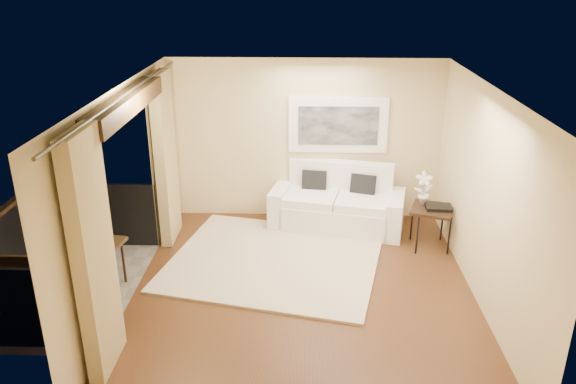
{
  "coord_description": "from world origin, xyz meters",
  "views": [
    {
      "loc": [
        -0.0,
        -6.48,
        4.01
      ],
      "look_at": [
        -0.23,
        0.92,
        1.05
      ],
      "focal_mm": 35.0,
      "sensor_mm": 36.0,
      "label": 1
    }
  ],
  "objects_px": {
    "side_table": "(432,212)",
    "ice_bucket": "(83,233)",
    "bistro_table": "(97,250)",
    "sofa": "(338,205)",
    "balcony_chair_near": "(15,288)",
    "balcony_chair_far": "(80,242)",
    "orchid": "(424,188)"
  },
  "relations": [
    {
      "from": "sofa",
      "to": "balcony_chair_far",
      "type": "xyz_separation_m",
      "value": [
        -3.6,
        -1.85,
        0.18
      ]
    },
    {
      "from": "bistro_table",
      "to": "balcony_chair_far",
      "type": "relative_size",
      "value": 0.74
    },
    {
      "from": "sofa",
      "to": "bistro_table",
      "type": "xyz_separation_m",
      "value": [
        -3.24,
        -2.18,
        0.25
      ]
    },
    {
      "from": "orchid",
      "to": "balcony_chair_near",
      "type": "distance_m",
      "value": 5.74
    },
    {
      "from": "side_table",
      "to": "bistro_table",
      "type": "relative_size",
      "value": 1.08
    },
    {
      "from": "balcony_chair_far",
      "to": "ice_bucket",
      "type": "bearing_deg",
      "value": 138.86
    },
    {
      "from": "side_table",
      "to": "ice_bucket",
      "type": "height_order",
      "value": "ice_bucket"
    },
    {
      "from": "bistro_table",
      "to": "balcony_chair_near",
      "type": "distance_m",
      "value": 1.08
    },
    {
      "from": "side_table",
      "to": "balcony_chair_near",
      "type": "bearing_deg",
      "value": -157.2
    },
    {
      "from": "sofa",
      "to": "balcony_chair_near",
      "type": "relative_size",
      "value": 2.53
    },
    {
      "from": "orchid",
      "to": "sofa",
      "type": "bearing_deg",
      "value": 154.58
    },
    {
      "from": "sofa",
      "to": "side_table",
      "type": "distance_m",
      "value": 1.58
    },
    {
      "from": "side_table",
      "to": "balcony_chair_far",
      "type": "height_order",
      "value": "balcony_chair_far"
    },
    {
      "from": "bistro_table",
      "to": "ice_bucket",
      "type": "distance_m",
      "value": 0.3
    },
    {
      "from": "side_table",
      "to": "balcony_chair_near",
      "type": "distance_m",
      "value": 5.77
    },
    {
      "from": "bistro_table",
      "to": "sofa",
      "type": "bearing_deg",
      "value": 33.98
    },
    {
      "from": "balcony_chair_far",
      "to": "ice_bucket",
      "type": "relative_size",
      "value": 4.73
    },
    {
      "from": "side_table",
      "to": "balcony_chair_near",
      "type": "height_order",
      "value": "balcony_chair_near"
    },
    {
      "from": "orchid",
      "to": "balcony_chair_near",
      "type": "xyz_separation_m",
      "value": [
        -5.2,
        -2.39,
        -0.39
      ]
    },
    {
      "from": "orchid",
      "to": "bistro_table",
      "type": "distance_m",
      "value": 4.77
    },
    {
      "from": "bistro_table",
      "to": "side_table",
      "type": "bearing_deg",
      "value": 17.22
    },
    {
      "from": "orchid",
      "to": "balcony_chair_far",
      "type": "xyz_separation_m",
      "value": [
        -4.85,
        -1.25,
        -0.36
      ]
    },
    {
      "from": "side_table",
      "to": "sofa",
      "type": "bearing_deg",
      "value": 151.31
    },
    {
      "from": "bistro_table",
      "to": "ice_bucket",
      "type": "relative_size",
      "value": 3.49
    },
    {
      "from": "sofa",
      "to": "orchid",
      "type": "distance_m",
      "value": 1.49
    },
    {
      "from": "ice_bucket",
      "to": "side_table",
      "type": "bearing_deg",
      "value": 15.25
    },
    {
      "from": "sofa",
      "to": "ice_bucket",
      "type": "height_order",
      "value": "sofa"
    },
    {
      "from": "orchid",
      "to": "bistro_table",
      "type": "height_order",
      "value": "orchid"
    },
    {
      "from": "balcony_chair_far",
      "to": "ice_bucket",
      "type": "height_order",
      "value": "balcony_chair_far"
    },
    {
      "from": "side_table",
      "to": "orchid",
      "type": "xyz_separation_m",
      "value": [
        -0.12,
        0.16,
        0.32
      ]
    },
    {
      "from": "side_table",
      "to": "ice_bucket",
      "type": "bearing_deg",
      "value": -164.75
    },
    {
      "from": "balcony_chair_near",
      "to": "ice_bucket",
      "type": "height_order",
      "value": "balcony_chair_near"
    }
  ]
}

